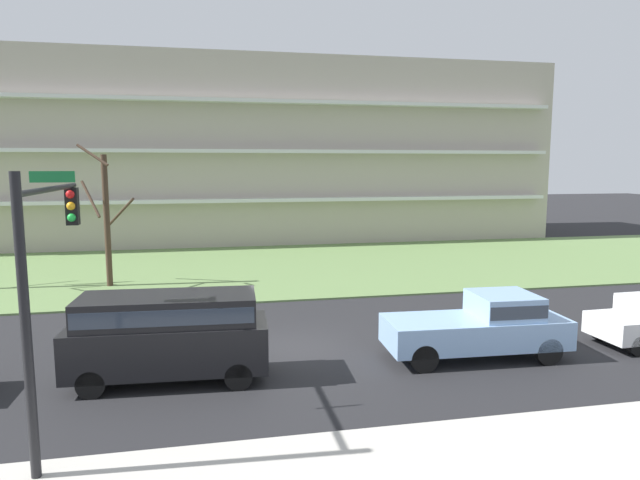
{
  "coord_description": "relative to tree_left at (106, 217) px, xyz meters",
  "views": [
    {
      "loc": [
        -2.51,
        -16.98,
        5.81
      ],
      "look_at": [
        2.24,
        6.0,
        2.61
      ],
      "focal_mm": 31.45,
      "sensor_mm": 36.0,
      "label": 1
    }
  ],
  "objects": [
    {
      "name": "apartment_building",
      "position": [
        7.02,
        16.82,
        3.31
      ],
      "size": [
        47.16,
        11.56,
        13.32
      ],
      "color": "#B2A899",
      "rests_on": "ground"
    },
    {
      "name": "pickup_blue_near_right",
      "position": [
        12.59,
        -12.49,
        -2.34
      ],
      "size": [
        5.48,
        2.23,
        1.95
      ],
      "rotation": [
        0.0,
        0.0,
        -0.04
      ],
      "color": "#8CB2E0",
      "rests_on": "ground"
    },
    {
      "name": "tree_left",
      "position": [
        0.0,
        0.0,
        0.0
      ],
      "size": [
        2.39,
        2.4,
        6.7
      ],
      "color": "#423023",
      "rests_on": "ground"
    },
    {
      "name": "grass_lawn_strip",
      "position": [
        7.02,
        3.52,
        -3.31
      ],
      "size": [
        80.0,
        16.0,
        0.08
      ],
      "primitive_type": "cube",
      "color": "#66844C",
      "rests_on": "ground"
    },
    {
      "name": "ground",
      "position": [
        7.02,
        -10.48,
        -3.35
      ],
      "size": [
        160.0,
        160.0,
        0.0
      ],
      "primitive_type": "plane",
      "color": "#232326"
    },
    {
      "name": "van_black_center_right",
      "position": [
        3.48,
        -12.48,
        -1.96
      ],
      "size": [
        5.3,
        2.29,
        2.36
      ],
      "rotation": [
        0.0,
        0.0,
        -0.06
      ],
      "color": "black",
      "rests_on": "ground"
    },
    {
      "name": "traffic_signal_mast",
      "position": [
        1.37,
        -15.54,
        0.52
      ],
      "size": [
        0.9,
        4.47,
        5.69
      ],
      "color": "black",
      "rests_on": "ground"
    }
  ]
}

